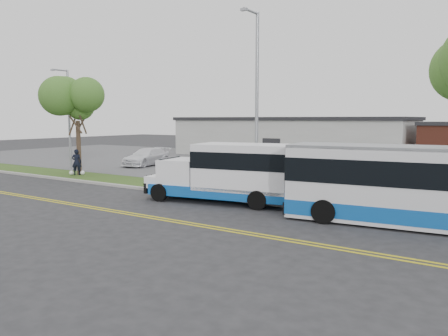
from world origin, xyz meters
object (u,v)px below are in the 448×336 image
Objects in this scene: transit_bus at (435,187)px; parked_car_a at (248,163)px; tree_west at (77,105)px; pedestrian at (77,162)px; streetlight_near at (256,98)px; streetlight_far at (68,115)px; shuttle_bus at (230,171)px; parked_car_b at (147,157)px.

transit_bus is 2.87× the size of parked_car_a.
tree_west reaches higher than pedestrian.
streetlight_near reaches higher than streetlight_far.
shuttle_bus is (18.73, -4.75, -2.91)m from streetlight_far.
shuttle_bus is (-0.27, -2.07, -3.67)m from streetlight_near.
streetlight_near is (15.00, -0.47, 0.11)m from tree_west.
transit_bus is at bearing -47.47° from parked_car_a.
tree_west reaches higher than parked_car_b.
streetlight_far is 7.30m from parked_car_b.
streetlight_near is 1.20× the size of shuttle_bus.
pedestrian is 0.36× the size of parked_car_b.
streetlight_far reaches higher than transit_bus.
streetlight_near is at bearing 160.36° from transit_bus.
shuttle_bus is 1.53× the size of parked_car_b.
shuttle_bus is at bearing 129.48° from pedestrian.
shuttle_bus is at bearing -97.51° from streetlight_near.
streetlight_far reaches higher than parked_car_b.
tree_west is 4.09m from pedestrian.
tree_west is 3.69× the size of pedestrian.
pedestrian is at bearing -149.05° from parked_car_a.
tree_west is at bearing 160.27° from shuttle_bus.
transit_bus is at bearing -28.25° from parked_car_b.
streetlight_far is (-19.00, 2.69, -0.76)m from streetlight_near.
shuttle_bus is (14.73, -2.54, -3.56)m from tree_west.
transit_bus reaches higher than parked_car_b.
tree_west is 13.26m from parked_car_a.
streetlight_far is at bearing -131.94° from parked_car_b.
tree_west is at bearing -123.04° from pedestrian.
tree_west is at bearing 178.20° from streetlight_near.
parked_car_a is at bearing 40.77° from tree_west.
streetlight_far is 19.54m from shuttle_bus.
streetlight_near is 19.20m from streetlight_far.
parked_car_b is at bearing 136.70° from shuttle_bus.
parked_car_a is at bearing 23.85° from streetlight_far.
streetlight_far is at bearing 171.95° from streetlight_near.
tree_west is 0.86× the size of streetlight_far.
tree_west is 4.62m from streetlight_far.
streetlight_far is at bearing 163.93° from transit_bus.
shuttle_bus is at bearing -39.32° from parked_car_b.
transit_bus is (9.25, -0.06, 0.00)m from shuttle_bus.
tree_west is 1.74× the size of parked_car_a.
parked_car_b is at bearing 151.41° from transit_bus.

